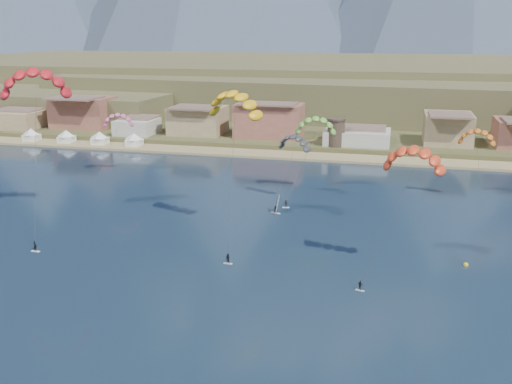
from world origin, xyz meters
TOP-DOWN VIEW (x-y plane):
  - ground at (0.00, 0.00)m, footprint 2400.00×2400.00m
  - beach at (0.00, 106.00)m, footprint 2200.00×12.00m
  - land at (0.00, 560.00)m, footprint 2200.00×900.00m
  - foothills at (22.39, 232.47)m, footprint 940.00×210.00m
  - town at (-40.00, 122.00)m, footprint 400.00×24.00m
  - watchtower at (5.00, 114.00)m, footprint 5.82×5.82m
  - beach_tents at (-76.25, 106.00)m, footprint 43.40×6.40m
  - kitesurfer_red at (-43.24, 35.93)m, footprint 15.00×20.76m
  - kitesurfer_yellow at (-5.34, 38.03)m, footprint 12.05×18.80m
  - kitesurfer_orange at (25.22, 26.47)m, footprint 12.14×11.03m
  - kitesurfer_green at (4.97, 67.44)m, footprint 10.00×14.90m
  - distant_kite_pink at (-46.13, 73.21)m, footprint 8.58×6.88m
  - distant_kite_dark at (1.39, 61.05)m, footprint 8.48×6.99m
  - distant_kite_orange at (39.57, 70.70)m, footprint 8.60×6.46m
  - windsurfer at (-0.45, 51.36)m, footprint 2.24×2.41m
  - buoy at (34.81, 32.09)m, footprint 0.79×0.79m

SIDE VIEW (x-z plane):
  - ground at x=0.00m, z-range 0.00..0.00m
  - land at x=0.00m, z-range -2.00..2.00m
  - buoy at x=34.81m, z-range -0.26..0.53m
  - beach at x=0.00m, z-range -0.20..0.70m
  - windsurfer at x=-0.45m, z-range -0.68..3.05m
  - beach_tents at x=-76.25m, z-range 1.21..6.21m
  - watchtower at x=5.00m, z-range 2.07..10.67m
  - town at x=-40.00m, z-range 2.00..14.00m
  - foothills at x=22.39m, z-range 0.08..18.08m
  - distant_kite_dark at x=1.39m, z-range 5.38..21.90m
  - distant_kite_orange at x=39.57m, z-range 6.00..23.64m
  - distant_kite_pink at x=-46.13m, z-range 6.07..23.80m
  - kitesurfer_green at x=4.97m, z-range 6.18..26.53m
  - kitesurfer_orange at x=25.22m, z-range 7.98..29.89m
  - kitesurfer_yellow at x=-5.34m, z-range 10.27..38.97m
  - kitesurfer_red at x=-43.24m, z-range 11.53..44.17m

